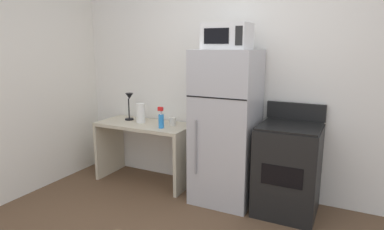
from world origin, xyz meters
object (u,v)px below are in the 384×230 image
(desk, at_px, (145,141))
(desk_lamp, at_px, (129,102))
(paper_towel_roll, at_px, (141,113))
(coffee_mug, at_px, (173,121))
(spray_bottle, at_px, (161,120))
(oven_range, at_px, (288,169))
(refrigerator, at_px, (226,127))
(microwave, at_px, (227,36))

(desk, height_order, desk_lamp, desk_lamp)
(desk, distance_m, desk_lamp, 0.54)
(paper_towel_roll, bearing_deg, desk_lamp, 167.61)
(desk_lamp, bearing_deg, desk, -12.42)
(coffee_mug, relative_size, spray_bottle, 0.38)
(spray_bottle, xyz_separation_m, oven_range, (1.44, 0.09, -0.38))
(spray_bottle, relative_size, oven_range, 0.23)
(spray_bottle, xyz_separation_m, refrigerator, (0.77, 0.08, -0.02))
(desk, relative_size, spray_bottle, 4.75)
(microwave, bearing_deg, refrigerator, 90.32)
(desk_lamp, height_order, coffee_mug, desk_lamp)
(desk, xyz_separation_m, spray_bottle, (0.31, -0.11, 0.32))
(desk, height_order, microwave, microwave)
(desk_lamp, xyz_separation_m, microwave, (1.35, -0.11, 0.79))
(desk_lamp, height_order, paper_towel_roll, desk_lamp)
(coffee_mug, relative_size, oven_range, 0.09)
(paper_towel_roll, bearing_deg, refrigerator, -2.46)
(desk, xyz_separation_m, refrigerator, (1.08, -0.03, 0.30))
(desk_lamp, xyz_separation_m, paper_towel_roll, (0.20, -0.04, -0.12))
(paper_towel_roll, relative_size, refrigerator, 0.15)
(spray_bottle, bearing_deg, oven_range, 3.47)
(oven_range, bearing_deg, desk_lamp, 177.66)
(paper_towel_roll, xyz_separation_m, refrigerator, (1.15, -0.05, -0.04))
(desk, relative_size, microwave, 2.57)
(desk, bearing_deg, spray_bottle, -19.75)
(spray_bottle, relative_size, microwave, 0.54)
(paper_towel_roll, bearing_deg, spray_bottle, -18.54)
(desk, height_order, refrigerator, refrigerator)
(desk_lamp, height_order, oven_range, desk_lamp)
(spray_bottle, bearing_deg, refrigerator, 5.67)
(spray_bottle, height_order, refrigerator, refrigerator)
(refrigerator, bearing_deg, paper_towel_roll, 177.54)
(oven_range, bearing_deg, refrigerator, -179.07)
(desk_lamp, distance_m, paper_towel_roll, 0.24)
(refrigerator, distance_m, oven_range, 0.76)
(microwave, bearing_deg, spray_bottle, -175.89)
(refrigerator, relative_size, microwave, 3.59)
(coffee_mug, bearing_deg, oven_range, -3.58)
(desk_lamp, xyz_separation_m, coffee_mug, (0.63, 0.00, -0.19))
(paper_towel_roll, distance_m, refrigerator, 1.15)
(desk, bearing_deg, desk_lamp, 167.58)
(spray_bottle, xyz_separation_m, microwave, (0.77, 0.06, 0.93))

